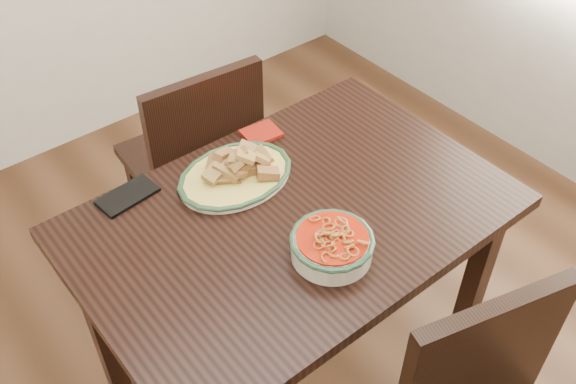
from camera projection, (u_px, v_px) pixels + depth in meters
dining_table at (292, 238)px, 1.81m from camera, size 1.17×0.78×0.75m
chair_far at (197, 156)px, 2.31m from camera, size 0.45×0.45×0.89m
fish_plate at (235, 167)px, 1.81m from camera, size 0.34×0.27×0.11m
noodle_bowl at (332, 243)px, 1.60m from camera, size 0.22×0.22×0.08m
smartphone at (128, 196)px, 1.78m from camera, size 0.17×0.10×0.01m
napkin at (261, 133)px, 1.99m from camera, size 0.12×0.10×0.01m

